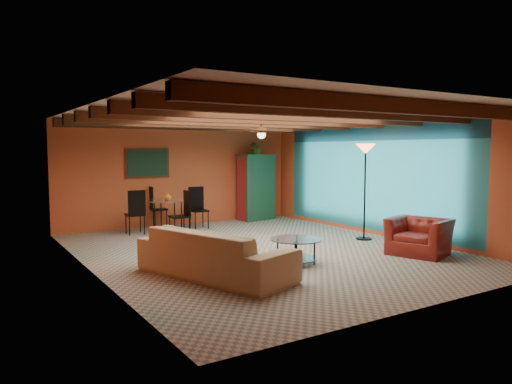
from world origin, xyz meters
TOP-DOWN VIEW (x-y plane):
  - room at (0.00, 0.11)m, footprint 6.52×8.01m
  - sofa at (-1.67, -1.26)m, footprint 1.82×2.80m
  - armchair at (2.37, -1.87)m, footprint 1.21×1.30m
  - coffee_table at (-0.09, -1.26)m, footprint 0.98×0.98m
  - dining_table at (-0.70, 3.13)m, footprint 2.16×2.16m
  - armoire at (2.20, 3.70)m, footprint 1.10×0.67m
  - floor_lamp at (2.59, -0.19)m, footprint 0.52×0.52m
  - ceiling_fan at (0.00, 0.00)m, footprint 1.50×1.50m
  - painting at (-0.90, 3.96)m, footprint 1.05×0.03m
  - potted_plant at (2.20, 3.70)m, footprint 0.53×0.48m
  - vase at (-0.70, 3.13)m, footprint 0.21×0.21m

SIDE VIEW (x-z plane):
  - coffee_table at x=-0.09m, z-range 0.00..0.46m
  - armchair at x=2.37m, z-range 0.00..0.69m
  - sofa at x=-1.67m, z-range 0.00..0.76m
  - dining_table at x=-0.70m, z-range 0.00..1.06m
  - armoire at x=2.20m, z-range 0.00..1.80m
  - floor_lamp at x=2.59m, z-range 0.00..2.13m
  - vase at x=-0.70m, z-range 1.06..1.24m
  - painting at x=-0.90m, z-range 1.32..1.97m
  - potted_plant at x=2.20m, z-range 1.80..2.31m
  - ceiling_fan at x=0.00m, z-range 2.14..2.58m
  - room at x=0.00m, z-range 1.01..3.72m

